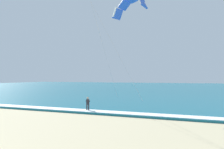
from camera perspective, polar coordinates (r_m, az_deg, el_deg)
The scene contains 5 objects.
sea at distance 81.14m, azimuth 12.45°, elevation -3.37°, with size 200.00×120.00×0.20m, color #146075.
surf_foam at distance 24.59m, azimuth -8.53°, elevation -9.30°, with size 200.00×1.61×0.04m, color white.
surfboard at distance 24.49m, azimuth -6.43°, elevation -9.80°, with size 0.97×1.46×0.09m.
kitesurfer at distance 24.38m, azimuth -6.43°, elevation -7.67°, with size 0.66×0.65×1.69m.
kite_primary at distance 28.69m, azimuth 4.76°, elevation 18.06°, with size 6.01×6.42×12.92m.
Camera 1 is at (11.95, -5.52, 3.90)m, focal length 34.55 mm.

